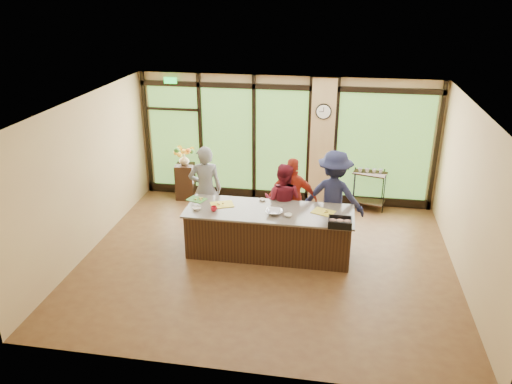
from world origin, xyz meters
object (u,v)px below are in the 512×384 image
(island_base, at_px, (269,233))
(flower_stand, at_px, (185,181))
(cook_right, at_px, (334,197))
(cook_left, at_px, (206,189))
(roasting_pan, at_px, (340,224))
(bar_cart, at_px, (369,185))

(island_base, height_order, flower_stand, island_base)
(island_base, relative_size, flower_stand, 3.57)
(island_base, distance_m, cook_right, 1.52)
(cook_left, bearing_deg, cook_right, 166.12)
(roasting_pan, bearing_deg, flower_stand, 142.72)
(island_base, xyz_separation_m, roasting_pan, (1.33, -0.45, 0.52))
(roasting_pan, bearing_deg, cook_right, 95.93)
(bar_cart, bearing_deg, cook_left, -137.55)
(roasting_pan, height_order, bar_cart, bar_cart)
(cook_left, relative_size, cook_right, 0.98)
(island_base, bearing_deg, roasting_pan, -18.63)
(cook_right, distance_m, bar_cart, 1.88)
(roasting_pan, relative_size, bar_cart, 0.41)
(cook_right, bearing_deg, flower_stand, -11.25)
(cook_right, bearing_deg, roasting_pan, 108.73)
(roasting_pan, distance_m, bar_cart, 2.99)
(cook_right, height_order, flower_stand, cook_right)
(roasting_pan, xyz_separation_m, flower_stand, (-3.74, 2.82, -0.52))
(cook_left, xyz_separation_m, bar_cart, (3.44, 1.69, -0.34))
(roasting_pan, height_order, flower_stand, roasting_pan)
(flower_stand, distance_m, bar_cart, 4.40)
(island_base, bearing_deg, bar_cart, 50.94)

